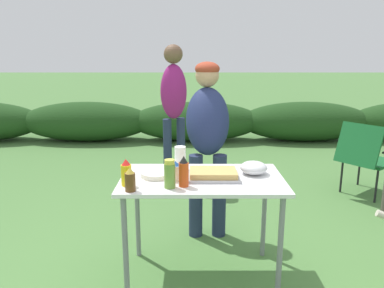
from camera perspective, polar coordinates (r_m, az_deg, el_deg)
ground_plane at (r=2.87m, az=1.44°, el=-19.23°), size 60.00×60.00×0.00m
shrub_hedge at (r=6.83m, az=0.57°, el=3.47°), size 14.40×0.90×0.71m
folding_table at (r=2.57m, az=1.53°, el=-6.73°), size 1.10×0.64×0.74m
food_tray at (r=2.53m, az=3.24°, el=-4.64°), size 0.36×0.25×0.06m
plate_stack at (r=2.57m, az=-5.48°, el=-4.59°), size 0.21×0.21×0.03m
mixing_bowl at (r=2.64m, az=9.38°, el=-3.59°), size 0.19×0.19×0.09m
paper_cup_stack at (r=2.70m, az=-1.81°, el=-2.16°), size 0.08×0.08×0.17m
beer_bottle at (r=2.31m, az=-9.41°, el=-5.45°), size 0.07×0.07×0.15m
relish_jar at (r=2.34m, az=-3.42°, el=-4.60°), size 0.07×0.07×0.18m
hot_sauce_bottle at (r=2.35m, az=-1.28°, el=-4.29°), size 0.06×0.06×0.20m
mustard_bottle at (r=2.41m, az=-9.98°, el=-4.37°), size 0.07×0.07×0.17m
mayo_bottle at (r=2.47m, az=-2.54°, el=-4.20°), size 0.08×0.08×0.13m
standing_person_in_dark_puffer at (r=3.19m, az=2.37°, el=2.08°), size 0.38×0.47×1.49m
standing_person_in_navy_coat at (r=4.48m, az=-2.80°, el=6.70°), size 0.39×0.34×1.66m
camp_chair_green_behind_table at (r=4.54m, az=24.87°, el=-1.57°), size 0.75×0.73×0.83m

